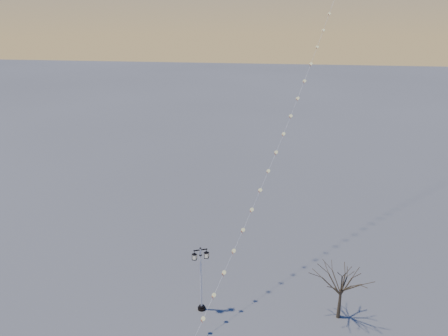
# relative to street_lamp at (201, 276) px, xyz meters

# --- Properties ---
(ground) EXTENTS (300.00, 300.00, 0.00)m
(ground) POSITION_rel_street_lamp_xyz_m (1.55, -1.79, -2.71)
(ground) COLOR #585858
(ground) RESTS_ON ground
(street_lamp) EXTENTS (1.18, 0.75, 4.89)m
(street_lamp) POSITION_rel_street_lamp_xyz_m (0.00, 0.00, 0.00)
(street_lamp) COLOR black
(street_lamp) RESTS_ON ground
(bare_tree) EXTENTS (2.46, 2.46, 4.09)m
(bare_tree) POSITION_rel_street_lamp_xyz_m (9.29, 0.46, 0.13)
(bare_tree) COLOR #3B3020
(bare_tree) RESTS_ON ground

